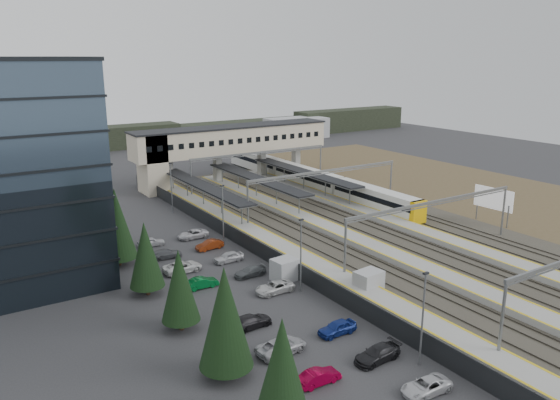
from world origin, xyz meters
TOP-DOWN VIEW (x-y plane):
  - ground at (0.00, 0.00)m, footprint 220.00×220.00m
  - conifer_row at (-22.00, -3.86)m, footprint 4.42×49.82m
  - car_park at (-13.49, -6.44)m, footprint 10.58×44.51m
  - lampposts at (-8.00, 1.25)m, footprint 0.50×53.25m
  - fence at (-6.50, 5.00)m, footprint 0.08×90.00m
  - relay_cabin_near at (-2.07, -12.10)m, footprint 3.05×2.37m
  - relay_cabin_far at (-7.73, -4.47)m, footprint 2.89×2.50m
  - rail_corridor at (9.34, 5.00)m, footprint 34.00×90.00m
  - canopies at (7.00, 27.00)m, footprint 23.10×30.00m
  - footbridge at (7.70, 42.00)m, footprint 40.40×6.40m
  - gantries at (12.00, 3.00)m, footprint 28.40×62.28m
  - train at (20.00, 29.79)m, footprint 2.73×57.03m
  - billboard at (29.91, -3.49)m, footprint 0.54×6.36m
  - scrub_east at (45.00, 5.00)m, footprint 34.00×120.00m
  - treeline_far at (23.81, 92.28)m, footprint 170.00×19.00m

SIDE VIEW (x-z plane):
  - ground at x=0.00m, z-range 0.00..0.00m
  - scrub_east at x=45.00m, z-range 0.00..0.06m
  - rail_corridor at x=9.34m, z-range -0.17..0.75m
  - car_park at x=-13.49m, z-range -0.03..1.25m
  - fence at x=-6.50m, z-range 0.00..2.00m
  - relay_cabin_near at x=-2.07m, z-range 0.00..2.38m
  - relay_cabin_far at x=-7.73m, z-range 0.00..2.45m
  - train at x=20.00m, z-range 0.24..3.67m
  - treeline_far at x=23.81m, z-range -0.55..6.45m
  - billboard at x=29.91m, z-range 0.97..6.44m
  - canopies at x=7.00m, z-range 2.28..5.56m
  - lampposts at x=-8.00m, z-range 0.30..8.37m
  - conifer_row at x=-22.00m, z-range 0.09..9.59m
  - gantries at x=12.00m, z-range 2.41..9.58m
  - footbridge at x=7.70m, z-range 2.33..13.53m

